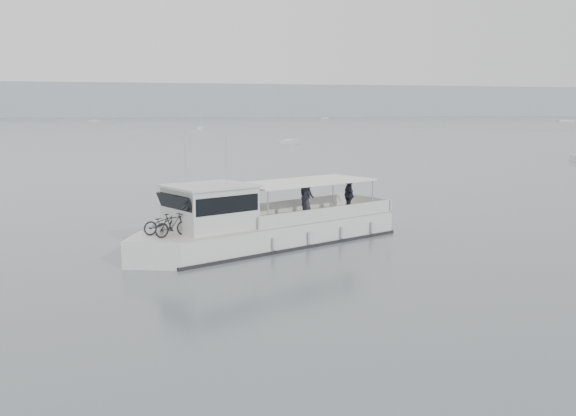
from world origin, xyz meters
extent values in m
plane|color=slate|center=(0.00, 0.00, 0.00)|extent=(1400.00, 1400.00, 0.00)
cube|color=#939EA8|center=(0.00, 560.00, 14.00)|extent=(1400.00, 90.00, 28.00)
cube|color=silver|center=(2.10, 1.38, 0.44)|extent=(11.91, 7.71, 1.27)
cube|color=silver|center=(-3.21, -1.06, 0.44)|extent=(2.88, 2.88, 1.27)
cube|color=beige|center=(2.10, 1.38, 1.07)|extent=(11.91, 7.71, 0.06)
cube|color=black|center=(2.10, 1.38, 0.05)|extent=(12.14, 7.90, 0.18)
cube|color=silver|center=(3.06, 3.47, 1.36)|extent=(7.11, 3.35, 0.58)
cube|color=silver|center=(4.31, 0.75, 1.36)|extent=(7.11, 3.35, 0.58)
cube|color=silver|center=(7.36, 3.80, 1.36)|extent=(1.39, 2.87, 0.58)
cube|color=silver|center=(-1.09, -0.09, 1.95)|extent=(3.93, 3.69, 1.75)
cube|color=black|center=(-2.46, -0.72, 2.09)|extent=(1.51, 2.44, 1.13)
cube|color=black|center=(-1.09, -0.09, 2.24)|extent=(3.77, 3.64, 0.68)
cube|color=silver|center=(-1.09, -0.09, 2.87)|extent=(4.19, 3.95, 0.10)
cube|color=white|center=(3.51, 2.03, 2.68)|extent=(7.23, 5.42, 0.08)
cylinder|color=silver|center=(1.25, -0.51, 1.87)|extent=(0.08, 0.08, 1.61)
cylinder|color=silver|center=(0.11, 1.97, 1.87)|extent=(0.08, 0.08, 1.61)
cylinder|color=silver|center=(6.91, 2.10, 1.87)|extent=(0.08, 0.08, 1.61)
cylinder|color=silver|center=(5.77, 4.57, 1.87)|extent=(0.08, 0.08, 1.61)
cylinder|color=silver|center=(-1.98, 0.47, 4.14)|extent=(0.04, 0.04, 2.53)
cylinder|color=silver|center=(-0.45, -0.54, 3.94)|extent=(0.04, 0.04, 2.14)
cylinder|color=silver|center=(1.49, -0.79, 0.49)|extent=(0.31, 0.31, 0.49)
cylinder|color=silver|center=(3.25, 0.03, 0.49)|extent=(0.31, 0.31, 0.49)
cylinder|color=silver|center=(5.02, 0.84, 0.49)|extent=(0.31, 0.31, 0.49)
cylinder|color=silver|center=(6.79, 1.66, 0.49)|extent=(0.31, 0.31, 0.49)
imported|color=black|center=(-3.02, -0.55, 1.51)|extent=(1.76, 1.23, 0.88)
imported|color=black|center=(-2.69, -1.25, 1.53)|extent=(1.58, 1.04, 0.92)
imported|color=#262933|center=(3.35, 0.99, 1.89)|extent=(0.50, 0.66, 1.64)
imported|color=#262933|center=(3.93, 2.98, 1.89)|extent=(0.74, 0.88, 1.64)
imported|color=#262933|center=(5.88, 2.48, 1.89)|extent=(0.46, 0.98, 1.64)
imported|color=#262933|center=(6.35, 3.77, 1.89)|extent=(1.02, 1.22, 1.64)
cube|color=silver|center=(-17.19, 328.29, 0.30)|extent=(6.70, 4.88, 0.75)
cube|color=silver|center=(-17.19, 328.29, 0.62)|extent=(2.86, 2.67, 0.45)
cylinder|color=silver|center=(-17.19, 328.29, 4.17)|extent=(0.08, 0.08, 7.14)
cube|color=silver|center=(24.70, 84.58, 0.30)|extent=(4.76, 6.31, 0.75)
cube|color=silver|center=(24.70, 84.58, 0.62)|extent=(2.56, 2.72, 0.45)
cylinder|color=silver|center=(24.70, 84.58, 3.98)|extent=(0.08, 0.08, 6.76)
cube|color=silver|center=(132.28, 398.49, 0.30)|extent=(5.36, 2.75, 0.75)
cube|color=silver|center=(132.28, 398.49, 0.62)|extent=(2.07, 1.80, 0.45)
cube|color=silver|center=(19.83, 174.22, 0.30)|extent=(3.37, 5.74, 0.75)
cube|color=silver|center=(19.83, 174.22, 0.62)|extent=(2.05, 2.30, 0.45)
cylinder|color=silver|center=(19.83, 174.22, 3.61)|extent=(0.08, 0.08, 6.01)
cube|color=silver|center=(221.11, 264.52, 0.30)|extent=(8.68, 3.13, 0.75)
cube|color=silver|center=(221.11, 264.52, 0.62)|extent=(3.10, 2.53, 0.45)
cylinder|color=silver|center=(221.11, 264.52, 5.31)|extent=(0.08, 0.08, 9.42)
camera|label=1|loc=(-4.52, -25.91, 5.91)|focal=40.00mm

